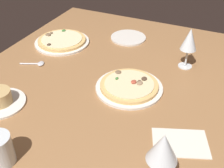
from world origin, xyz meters
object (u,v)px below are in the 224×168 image
ramekin_on_saucer (0,99)px  side_plate (128,38)px  pizza_side (62,41)px  pizza_main (129,86)px  water_glass (0,152)px  wine_glass_far (189,40)px  wine_glass_near (163,149)px  spoon (38,64)px  paper_menu (180,143)px

ramekin_on_saucer → side_plate: size_ratio=1.00×
pizza_side → side_plate: size_ratio=1.50×
pizza_main → water_glass: bearing=157.3°
ramekin_on_saucer → pizza_side: bearing=6.8°
wine_glass_far → wine_glass_near: 60.80cm
wine_glass_near → side_plate: size_ratio=0.90×
water_glass → side_plate: water_glass is taller
wine_glass_far → water_glass: size_ratio=1.86×
wine_glass_near → ramekin_on_saucer: bearing=84.1°
pizza_main → spoon: bearing=90.0°
spoon → pizza_side: bearing=3.7°
pizza_main → paper_menu: size_ratio=1.55×
wine_glass_far → pizza_main: bearing=147.6°
pizza_side → ramekin_on_saucer: bearing=-173.2°
wine_glass_near → paper_menu: size_ratio=0.95×
pizza_side → paper_menu: bearing=-120.9°
pizza_side → wine_glass_far: wine_glass_far is taller
water_glass → side_plate: 89.41cm
pizza_side → wine_glass_near: (-56.84, -67.92, 10.26)cm
pizza_side → wine_glass_near: wine_glass_near is taller
spoon → side_plate: bearing=-33.5°
pizza_side → water_glass: bearing=-160.5°
wine_glass_near → side_plate: wine_glass_near is taller
ramekin_on_saucer → water_glass: water_glass is taller
ramekin_on_saucer → spoon: (28.36, 4.53, -1.69)cm
pizza_side → wine_glass_far: (3.61, -61.53, 11.51)cm
paper_menu → spoon: size_ratio=1.58×
spoon → ramekin_on_saucer: bearing=-170.9°
ramekin_on_saucer → spoon: 28.77cm
paper_menu → wine_glass_near: bearing=149.7°
wine_glass_far → side_plate: 38.33cm
pizza_main → wine_glass_far: (25.67, -16.26, 11.51)cm
wine_glass_near → spoon: (34.76, 66.48, -10.99)cm
pizza_main → wine_glass_near: bearing=-146.9°
wine_glass_far → wine_glass_near: size_ratio=1.10×
ramekin_on_saucer → wine_glass_near: bearing=-95.9°
wine_glass_far → spoon: wine_glass_far is taller
water_glass → spoon: size_ratio=0.89×
pizza_main → ramekin_on_saucer: size_ratio=1.45×
water_glass → spoon: bearing=25.9°
wine_glass_far → paper_menu: (-45.66, -8.87, -12.54)cm
wine_glass_far → wine_glass_near: wine_glass_far is taller
wine_glass_far → paper_menu: bearing=-169.0°
pizza_side → paper_menu: size_ratio=1.59×
water_glass → wine_glass_near: bearing=-72.3°
wine_glass_far → wine_glass_near: (-60.45, -6.39, -1.25)cm
pizza_side → side_plate: pizza_side is taller
water_glass → pizza_side: bearing=19.5°
pizza_main → ramekin_on_saucer: bearing=125.8°
wine_glass_far → side_plate: (15.15, 33.01, -12.24)cm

